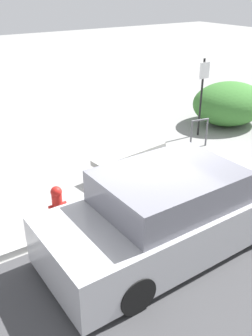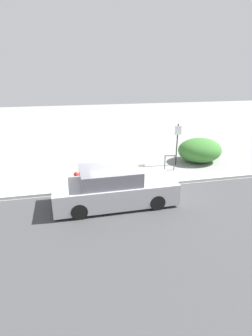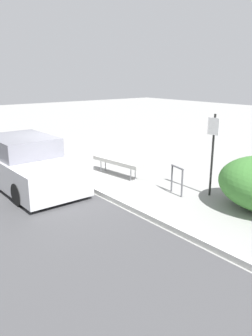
# 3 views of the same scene
# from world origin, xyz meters

# --- Properties ---
(ground_plane) EXTENTS (60.00, 60.00, 0.00)m
(ground_plane) POSITION_xyz_m (0.00, 0.00, 0.00)
(ground_plane) COLOR gray
(curb) EXTENTS (60.00, 0.20, 0.13)m
(curb) POSITION_xyz_m (0.00, 0.00, 0.07)
(curb) COLOR #B7B7B2
(curb) RESTS_ON ground_plane
(bench) EXTENTS (2.12, 0.63, 0.55)m
(bench) POSITION_xyz_m (0.50, 1.48, 0.48)
(bench) COLOR #99999E
(bench) RESTS_ON ground_plane
(bike_rack) EXTENTS (0.55, 0.16, 0.83)m
(bike_rack) POSITION_xyz_m (3.00, 1.71, 0.50)
(bike_rack) COLOR #515156
(bike_rack) RESTS_ON ground_plane
(sign_post) EXTENTS (0.36, 0.08, 2.30)m
(sign_post) POSITION_xyz_m (3.64, 2.38, 1.38)
(sign_post) COLOR black
(sign_post) RESTS_ON ground_plane
(fire_hydrant) EXTENTS (0.36, 0.22, 0.77)m
(fire_hydrant) POSITION_xyz_m (-1.87, 0.48, 0.41)
(fire_hydrant) COLOR red
(fire_hydrant) RESTS_ON ground_plane
(parked_car_near) EXTENTS (4.73, 1.93, 1.50)m
(parked_car_near) POSITION_xyz_m (-0.49, -1.32, 0.68)
(parked_car_near) COLOR black
(parked_car_near) RESTS_ON ground_plane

